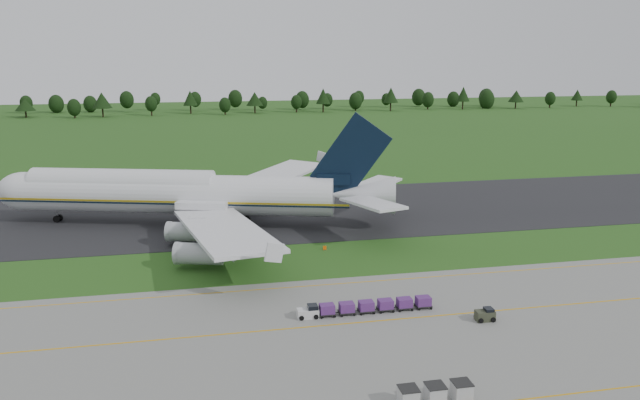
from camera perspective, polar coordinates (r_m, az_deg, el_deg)
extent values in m
plane|color=#224C16|center=(89.88, -2.13, -5.62)|extent=(600.00, 600.00, 0.00)
cube|color=slate|center=(59.41, 3.43, -16.13)|extent=(300.00, 52.00, 0.06)
cube|color=black|center=(116.44, -4.37, -1.18)|extent=(300.00, 40.00, 0.08)
cube|color=#CA920B|center=(69.77, 0.87, -11.36)|extent=(300.00, 0.25, 0.01)
cube|color=#CA920B|center=(80.61, -0.96, -7.85)|extent=(120.00, 0.20, 0.01)
cylinder|color=black|center=(316.83, -25.30, 7.12)|extent=(0.70, 0.70, 3.05)
cone|color=#193211|center=(316.49, -25.37, 7.88)|extent=(8.96, 8.96, 5.42)
cylinder|color=black|center=(305.19, -21.52, 7.28)|extent=(0.70, 0.70, 3.13)
sphere|color=#193211|center=(304.91, -21.57, 7.88)|extent=(6.00, 6.00, 6.00)
cylinder|color=black|center=(305.78, -19.24, 7.56)|extent=(0.70, 0.70, 4.05)
cone|color=#193211|center=(305.33, -19.32, 8.61)|extent=(8.77, 8.77, 7.19)
cylinder|color=black|center=(305.48, -15.14, 7.80)|extent=(0.70, 0.70, 3.62)
sphere|color=#193211|center=(305.17, -15.19, 8.49)|extent=(5.58, 5.58, 5.58)
cylinder|color=black|center=(310.85, -11.74, 8.10)|extent=(0.70, 0.70, 3.98)
cone|color=#193211|center=(310.41, -11.79, 9.12)|extent=(6.87, 6.87, 7.08)
cylinder|color=black|center=(302.79, -8.67, 8.00)|extent=(0.70, 0.70, 3.03)
sphere|color=#193211|center=(302.52, -8.69, 8.59)|extent=(5.52, 5.52, 5.52)
cylinder|color=black|center=(309.36, -5.97, 8.25)|extent=(0.70, 0.70, 3.67)
cone|color=#193211|center=(308.95, -5.99, 9.19)|extent=(8.21, 8.21, 6.52)
cylinder|color=black|center=(311.50, -2.17, 8.32)|extent=(0.70, 0.70, 3.32)
sphere|color=#193211|center=(311.22, -2.17, 8.94)|extent=(5.41, 5.41, 5.41)
cylinder|color=black|center=(311.87, 0.29, 8.41)|extent=(0.70, 0.70, 4.21)
cone|color=#193211|center=(311.42, 0.29, 9.49)|extent=(7.00, 7.00, 7.49)
cylinder|color=black|center=(321.20, 3.26, 8.45)|extent=(0.70, 0.70, 3.20)
sphere|color=#193211|center=(320.93, 3.27, 9.03)|extent=(6.67, 6.67, 6.67)
cylinder|color=black|center=(321.22, 6.46, 8.48)|extent=(0.70, 0.70, 4.22)
cone|color=#193211|center=(320.78, 6.49, 9.52)|extent=(7.48, 7.48, 7.50)
cylinder|color=black|center=(332.47, 9.82, 8.45)|extent=(0.70, 0.70, 3.27)
sphere|color=#193211|center=(332.20, 9.84, 9.03)|extent=(6.16, 6.16, 6.16)
cylinder|color=black|center=(336.07, 12.91, 8.44)|extent=(0.70, 0.70, 4.18)
cone|color=#193211|center=(335.65, 12.97, 9.43)|extent=(6.83, 6.83, 7.43)
cylinder|color=black|center=(344.92, 14.98, 8.35)|extent=(0.70, 0.70, 3.00)
sphere|color=#193211|center=(344.68, 15.01, 8.86)|extent=(7.93, 7.93, 7.93)
cylinder|color=black|center=(348.45, 17.44, 8.27)|extent=(0.70, 0.70, 3.44)
cone|color=#193211|center=(348.11, 17.50, 9.05)|extent=(8.03, 8.03, 6.11)
cylinder|color=black|center=(357.85, 20.26, 8.17)|extent=(0.70, 0.70, 3.30)
sphere|color=#193211|center=(357.61, 20.31, 8.71)|extent=(5.45, 5.45, 5.45)
cylinder|color=black|center=(373.88, 22.40, 8.18)|extent=(0.70, 0.70, 3.28)
cone|color=#193211|center=(373.57, 22.46, 8.87)|extent=(6.18, 6.18, 5.84)
cylinder|color=black|center=(379.81, 25.04, 8.01)|extent=(0.70, 0.70, 3.44)
sphere|color=#193211|center=(379.56, 25.10, 8.54)|extent=(5.56, 5.56, 5.56)
cylinder|color=silver|center=(109.98, -13.05, 0.53)|extent=(54.10, 21.63, 6.75)
cylinder|color=silver|center=(112.86, -17.63, 1.40)|extent=(32.08, 13.93, 5.26)
sphere|color=silver|center=(121.04, -25.40, 0.73)|extent=(6.75, 6.75, 6.75)
cone|color=silver|center=(104.69, 4.06, 0.47)|extent=(11.69, 9.03, 6.41)
cube|color=gold|center=(106.97, -13.57, -0.17)|extent=(57.64, 16.77, 0.33)
cube|color=silver|center=(90.11, -8.78, -2.66)|extent=(14.68, 33.01, 0.52)
cube|color=silver|center=(124.21, -4.98, 1.89)|extent=(28.35, 29.92, 0.52)
cylinder|color=#9B9DA3|center=(98.22, -11.91, -2.87)|extent=(7.14, 4.71, 3.00)
cylinder|color=#9B9DA3|center=(87.53, -10.97, -4.84)|extent=(7.14, 4.71, 3.00)
cylinder|color=#9B9DA3|center=(120.28, -8.75, 0.26)|extent=(7.14, 4.71, 3.00)
cylinder|color=#9B9DA3|center=(129.19, -5.75, 1.26)|extent=(7.14, 4.71, 3.00)
cube|color=black|center=(103.51, 2.82, 3.90)|extent=(13.27, 4.30, 15.05)
cube|color=silver|center=(97.78, 4.83, -0.31)|extent=(8.28, 13.13, 0.42)
cube|color=silver|center=(111.49, 4.83, 1.40)|extent=(12.52, 11.97, 0.42)
cylinder|color=slate|center=(119.29, -22.85, -1.37)|extent=(0.34, 0.34, 2.06)
cylinder|color=black|center=(119.39, -22.83, -1.56)|extent=(1.41, 1.15, 1.22)
cylinder|color=slate|center=(105.54, -10.69, -2.36)|extent=(0.34, 0.34, 2.06)
cylinder|color=black|center=(105.65, -10.68, -2.58)|extent=(1.41, 1.15, 1.22)
cylinder|color=slate|center=(113.40, -9.58, -1.21)|extent=(0.34, 0.34, 2.06)
cylinder|color=black|center=(113.51, -9.57, -1.42)|extent=(1.41, 1.15, 1.22)
cube|color=silver|center=(71.41, -1.12, -10.31)|extent=(2.40, 1.29, 1.01)
cylinder|color=black|center=(70.80, -1.70, -10.74)|extent=(0.55, 0.20, 0.55)
cube|color=black|center=(71.88, 0.64, -10.31)|extent=(1.84, 1.38, 0.11)
cube|color=#4C2364|center=(71.66, 0.64, -9.90)|extent=(1.66, 1.29, 1.01)
cylinder|color=black|center=(71.23, 0.16, -10.68)|extent=(0.31, 0.14, 0.31)
cube|color=black|center=(72.36, 2.45, -10.16)|extent=(1.84, 1.38, 0.11)
cube|color=#4C2364|center=(72.14, 2.46, -9.75)|extent=(1.66, 1.29, 1.01)
cylinder|color=black|center=(71.69, 1.99, -10.53)|extent=(0.31, 0.14, 0.31)
cube|color=black|center=(72.91, 4.24, -9.99)|extent=(1.84, 1.38, 0.11)
cube|color=#4C2364|center=(72.69, 4.25, -9.59)|extent=(1.66, 1.29, 1.01)
cylinder|color=black|center=(72.22, 3.80, -10.37)|extent=(0.31, 0.14, 0.31)
cube|color=black|center=(73.52, 5.99, -9.83)|extent=(1.84, 1.38, 0.11)
cube|color=#4C2364|center=(73.31, 6.00, -9.43)|extent=(1.66, 1.29, 1.01)
cylinder|color=black|center=(72.82, 5.58, -10.19)|extent=(0.31, 0.14, 0.31)
cube|color=black|center=(74.20, 7.72, -9.65)|extent=(1.84, 1.38, 0.11)
cube|color=#4C2364|center=(73.99, 7.73, -9.26)|extent=(1.66, 1.29, 1.01)
cylinder|color=black|center=(73.48, 7.33, -10.02)|extent=(0.31, 0.14, 0.31)
cube|color=black|center=(74.95, 9.41, -9.47)|extent=(1.84, 1.38, 0.11)
cube|color=#4C2364|center=(74.74, 9.42, -9.08)|extent=(1.66, 1.29, 1.01)
cylinder|color=black|center=(74.22, 9.04, -9.83)|extent=(0.31, 0.14, 0.31)
cylinder|color=black|center=(71.51, -1.12, -10.48)|extent=(0.55, 0.20, 0.55)
cube|color=#323626|center=(73.02, 14.84, -10.18)|extent=(2.11, 1.32, 1.14)
cylinder|color=black|center=(72.32, 14.52, -10.64)|extent=(0.58, 0.21, 0.58)
cylinder|color=black|center=(73.94, 15.13, -10.13)|extent=(0.58, 0.21, 0.58)
cube|color=#ABABAB|center=(55.80, 8.08, -17.40)|extent=(1.55, 1.55, 1.55)
cube|color=black|center=(55.39, 8.11, -16.68)|extent=(1.65, 1.65, 0.08)
cube|color=#ABABAB|center=(56.57, 10.48, -17.04)|extent=(1.55, 1.55, 1.55)
cube|color=black|center=(56.16, 10.52, -16.33)|extent=(1.65, 1.65, 0.08)
cube|color=#ABABAB|center=(57.43, 12.80, -16.67)|extent=(1.55, 1.55, 1.55)
cube|color=black|center=(57.03, 12.85, -15.96)|extent=(1.65, 1.65, 0.08)
cube|color=#FA5907|center=(92.95, -10.91, -5.02)|extent=(0.50, 0.12, 0.60)
cube|color=black|center=(93.04, -10.90, -5.18)|extent=(0.30, 0.30, 0.04)
cube|color=#FA5907|center=(93.41, -5.18, -4.73)|extent=(0.50, 0.12, 0.60)
cube|color=black|center=(93.50, -5.18, -4.89)|extent=(0.30, 0.30, 0.04)
cube|color=#FA5907|center=(94.79, 0.43, -4.40)|extent=(0.50, 0.12, 0.60)
cube|color=black|center=(94.87, 0.43, -4.56)|extent=(0.30, 0.30, 0.04)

